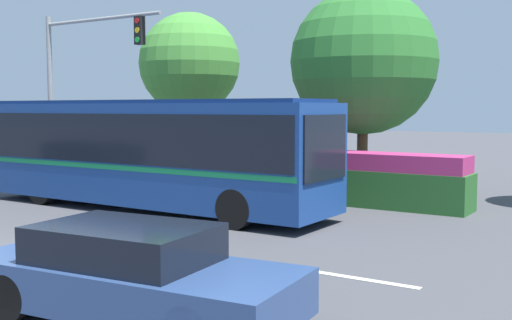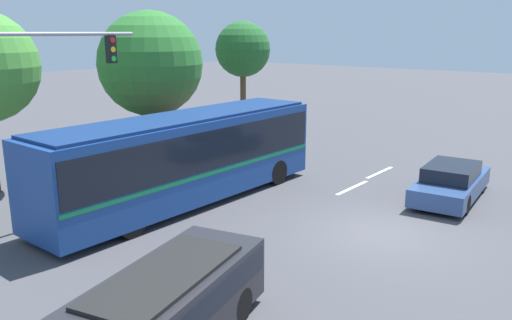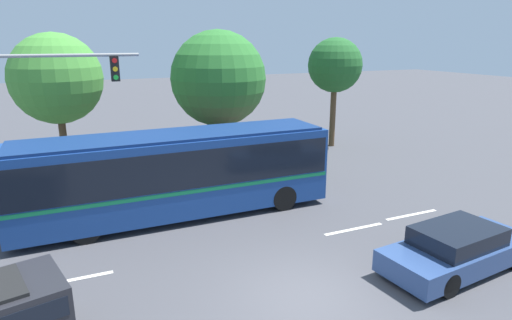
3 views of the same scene
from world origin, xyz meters
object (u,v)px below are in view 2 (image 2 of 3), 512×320
sedan_foreground (451,182)px  traffic_light_pole (26,96)px  suv_left_lane (166,305)px  street_tree_centre (150,64)px  street_tree_right (243,50)px  city_bus (186,154)px

sedan_foreground → traffic_light_pole: bearing=135.7°
suv_left_lane → street_tree_centre: street_tree_centre is taller
street_tree_right → sedan_foreground: bearing=-109.9°
sedan_foreground → street_tree_right: bearing=64.1°
sedan_foreground → suv_left_lane: size_ratio=0.95×
sedan_foreground → street_tree_centre: (-2.47, 13.72, 3.89)m
street_tree_right → traffic_light_pole: bearing=-161.0°
street_tree_centre → traffic_light_pole: bearing=-150.7°
traffic_light_pole → street_tree_centre: street_tree_centre is taller
city_bus → sedan_foreground: city_bus is taller
traffic_light_pole → street_tree_centre: 9.99m
city_bus → sedan_foreground: size_ratio=2.30×
city_bus → suv_left_lane: 9.01m
suv_left_lane → traffic_light_pole: 8.62m
traffic_light_pole → street_tree_centre: bearing=29.3°
suv_left_lane → street_tree_centre: size_ratio=0.75×
sedan_foreground → street_tree_right: (5.25, 14.51, 4.33)m
suv_left_lane → traffic_light_pole: size_ratio=0.85×
street_tree_centre → city_bus: bearing=-121.3°
city_bus → street_tree_centre: size_ratio=1.65×
city_bus → sedan_foreground: 9.75m
street_tree_right → suv_left_lane: bearing=-143.3°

